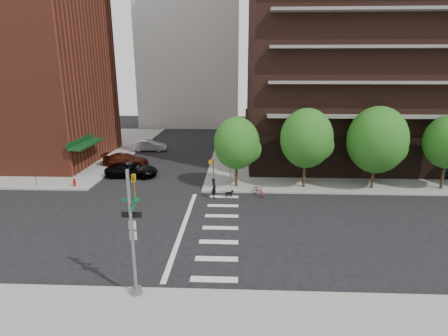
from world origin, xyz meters
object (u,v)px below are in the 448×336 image
at_px(parked_car_silver, 149,146).
at_px(scooter, 258,190).
at_px(fire_hydrant, 74,182).
at_px(parked_car_black, 132,170).
at_px(parked_car_maroon, 126,160).
at_px(traffic_signal, 134,244).
at_px(dog_walker, 214,188).

xyz_separation_m(parked_car_silver, scooter, (13.34, -16.40, -0.26)).
bearing_deg(fire_hydrant, parked_car_black, 40.72).
bearing_deg(parked_car_maroon, traffic_signal, -161.19).
bearing_deg(dog_walker, parked_car_black, 42.23).
distance_m(parked_car_maroon, dog_walker, 14.18).
bearing_deg(scooter, traffic_signal, -139.23).
xyz_separation_m(parked_car_maroon, parked_car_silver, (0.73, 7.59, 0.01)).
distance_m(traffic_signal, parked_car_maroon, 24.16).
distance_m(fire_hydrant, scooter, 16.43).
relative_size(parked_car_black, parked_car_silver, 1.15).
distance_m(traffic_signal, parked_car_black, 19.87).
height_order(fire_hydrant, parked_car_silver, parked_car_silver).
bearing_deg(parked_car_maroon, fire_hydrant, 163.06).
xyz_separation_m(traffic_signal, parked_car_maroon, (-7.73, 22.81, -1.98)).
distance_m(parked_car_black, scooter, 13.16).
bearing_deg(parked_car_black, fire_hydrant, 133.23).
xyz_separation_m(parked_car_black, dog_walker, (8.54, -5.71, 0.16)).
xyz_separation_m(traffic_signal, parked_car_black, (-5.87, 18.88, -2.00)).
height_order(fire_hydrant, dog_walker, dog_walker).
distance_m(traffic_signal, scooter, 15.53).
relative_size(traffic_signal, parked_car_maroon, 1.22).
relative_size(traffic_signal, dog_walker, 3.51).
bearing_deg(parked_car_silver, dog_walker, -156.01).
bearing_deg(scooter, fire_hydrant, 150.62).
height_order(traffic_signal, fire_hydrant, traffic_signal).
distance_m(fire_hydrant, parked_car_silver, 15.40).
bearing_deg(fire_hydrant, parked_car_maroon, 72.98).
bearing_deg(dog_walker, traffic_signal, 154.56).
height_order(parked_car_black, parked_car_silver, parked_car_silver).
bearing_deg(parked_car_silver, parked_car_black, -179.70).
xyz_separation_m(parked_car_black, scooter, (12.21, -4.88, -0.23)).
bearing_deg(dog_walker, parked_car_maroon, 33.17).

